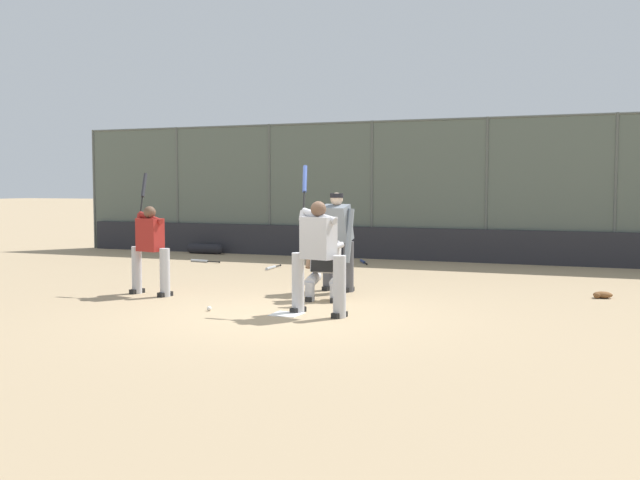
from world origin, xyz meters
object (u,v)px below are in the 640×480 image
Objects in this scene: umpire_home at (337,238)px; fielding_glove_on_dirt at (602,295)px; spare_bat_by_padding at (202,261)px; catcher_behind_plate at (325,262)px; spare_bat_third_base_side at (272,267)px; baseball_loose at (209,309)px; batter_at_plate at (318,253)px; spare_bat_near_backstop at (363,262)px; batter_on_deck at (150,247)px; equipment_bag_dugout_side at (205,249)px.

fielding_glove_on_dirt is (-4.50, -0.89, -0.91)m from umpire_home.
umpire_home is 6.17m from spare_bat_by_padding.
catcher_behind_plate is 1.47× the size of spare_bat_third_base_side.
fielding_glove_on_dirt is 4.30× the size of baseball_loose.
batter_at_plate is 30.19× the size of baseball_loose.
spare_bat_near_backstop is 6.91m from fielding_glove_on_dirt.
catcher_behind_plate is 6.13m from spare_bat_near_backstop.
batter_at_plate is 1.80× the size of catcher_behind_plate.
fielding_glove_on_dirt is at bearing -125.58° from batter_at_plate.
baseball_loose is at bearing 23.65° from batter_at_plate.
batter_on_deck is 2.27m from baseball_loose.
equipment_bag_dugout_side reaches higher than spare_bat_by_padding.
umpire_home is at bearing 137.09° from equipment_bag_dugout_side.
equipment_bag_dugout_side is (5.01, -8.38, 0.10)m from baseball_loose.
baseball_loose is (-0.06, 7.63, 0.00)m from spare_bat_near_backstop.
baseball_loose reaches higher than spare_bat_by_padding.
spare_bat_third_base_side is (1.54, 2.04, 0.00)m from spare_bat_near_backstop.
catcher_behind_plate is 16.75× the size of baseball_loose.
umpire_home is at bearing 40.63° from spare_bat_third_base_side.
spare_bat_near_backstop is (1.14, -4.90, -0.93)m from umpire_home.
batter_on_deck is 7.98m from equipment_bag_dugout_side.
spare_bat_near_backstop is 0.96× the size of spare_bat_third_base_side.
umpire_home is 2.12× the size of spare_bat_third_base_side.
catcher_behind_plate is at bearing 106.90° from umpire_home.
spare_bat_by_padding is at bearing -109.44° from spare_bat_third_base_side.
fielding_glove_on_dirt reaches higher than spare_bat_third_base_side.
spare_bat_by_padding is 0.78× the size of equipment_bag_dugout_side.
catcher_behind_plate is 4.88m from spare_bat_third_base_side.
batter_on_deck is at bearing -5.07° from spare_bat_third_base_side.
umpire_home is 4.67m from fielding_glove_on_dirt.
spare_bat_by_padding is at bearing -33.33° from batter_at_plate.
batter_on_deck is 1.87× the size of equipment_bag_dugout_side.
spare_bat_near_backstop is at bearing -85.07° from catcher_behind_plate.
spare_bat_near_backstop is 0.70× the size of equipment_bag_dugout_side.
catcher_behind_plate is at bearing -58.73° from batter_at_plate.
equipment_bag_dugout_side reaches higher than fielding_glove_on_dirt.
batter_on_deck is (3.06, 0.58, 0.21)m from catcher_behind_plate.
spare_bat_by_padding is (5.13, -4.62, -0.61)m from catcher_behind_plate.
batter_at_plate is at bearing 40.58° from fielding_glove_on_dirt.
spare_bat_near_backstop is (-1.75, -6.53, -0.82)m from batter_on_deck.
spare_bat_near_backstop is at bearing -62.76° from batter_at_plate.
equipment_bag_dugout_side is (3.19, -7.28, -0.71)m from batter_on_deck.
umpire_home reaches higher than spare_bat_third_base_side.
baseball_loose reaches higher than spare_bat_third_base_side.
spare_bat_by_padding is at bearing -49.52° from catcher_behind_plate.
batter_at_plate reaches higher than batter_on_deck.
batter_at_plate is 1.04× the size of batter_on_deck.
spare_bat_third_base_side is at bearing -80.84° from batter_on_deck.
equipment_bag_dugout_side is (4.94, -0.75, 0.11)m from spare_bat_near_backstop.
spare_bat_near_backstop and spare_bat_by_padding have the same top height.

